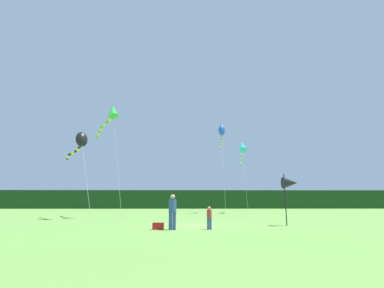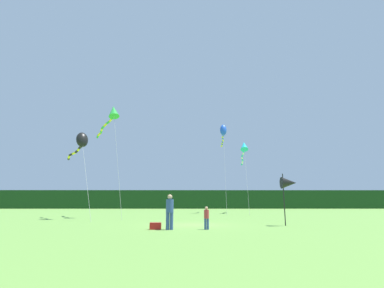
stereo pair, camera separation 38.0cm
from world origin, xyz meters
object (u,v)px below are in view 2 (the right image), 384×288
Objects in this scene: kite_blue at (223,132)px; kite_cyan at (244,148)px; banner_flag_pole at (289,183)px; person_adult at (170,210)px; cooler_box at (156,226)px; kite_green at (112,114)px; kite_black at (81,142)px; person_child at (207,217)px.

kite_blue is 1.15× the size of kite_cyan.
banner_flag_pole is at bearing -85.39° from kite_blue.
person_adult is 7.50m from banner_flag_pole.
kite_green is at bearing 116.62° from cooler_box.
kite_black is (-7.48, 8.88, 6.18)m from cooler_box.
cooler_box is 24.83m from kite_blue.
banner_flag_pole reaches higher than person_child.
banner_flag_pole is at bearing 19.23° from person_adult.
cooler_box is 13.15m from kite_black.
cooler_box is at bearing -112.09° from kite_cyan.
kite_cyan is at bearing -13.90° from kite_blue.
kite_cyan is (6.01, 21.27, 7.47)m from person_child.
kite_blue is 19.16m from kite_black.
kite_green is at bearing 146.01° from banner_flag_pole.
kite_blue reaches higher than kite_black.
person_adult is 13.35m from kite_black.
banner_flag_pole is 17.47m from kite_green.
kite_cyan reaches higher than banner_flag_pole.
kite_black is at bearing 138.29° from person_child.
person_adult is at bearing -60.92° from kite_green.
person_child is 0.11× the size of kite_cyan.
cooler_box is (-0.72, 0.19, -0.81)m from person_adult.
kite_cyan reaches higher than person_child.
person_child is (1.87, 0.10, -0.34)m from person_adult.
kite_black is at bearing -136.37° from kite_blue.
kite_blue is at bearing 80.93° from person_child.
kite_blue is at bearing 42.34° from kite_green.
person_child reaches higher than cooler_box.
person_adult is at bearing -160.77° from banner_flag_pole.
kite_blue is (5.36, 21.99, 9.40)m from person_adult.
person_adult is 3.07× the size of cooler_box.
kite_green is 0.91× the size of kite_blue.
cooler_box is 15.60m from kite_green.
person_child is 0.10× the size of kite_blue.
kite_cyan is at bearing 37.42° from kite_black.
kite_green is (-6.32, 11.36, 8.54)m from person_adult.
person_adult is 23.87m from kite_cyan.
banner_flag_pole is (6.94, 2.42, 1.49)m from person_adult.
kite_green is at bearing 50.53° from kite_black.
kite_green is (-8.18, 11.25, 8.88)m from person_child.
kite_black is at bearing 130.09° from cooler_box.
person_child is at bearing -105.78° from kite_cyan.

